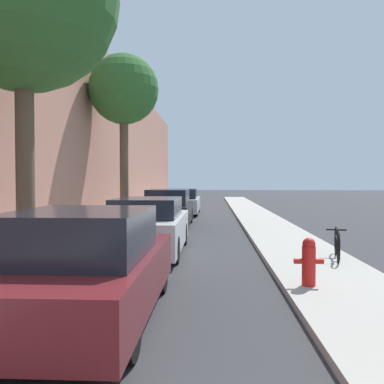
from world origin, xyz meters
The scene contains 11 objects.
ground_plane centered at (0.00, 16.00, 0.00)m, with size 120.00×120.00×0.00m, color #333335.
sidewalk_left centered at (-2.90, 16.00, 0.06)m, with size 2.00×52.00×0.12m.
sidewalk_right centered at (2.90, 16.00, 0.06)m, with size 2.00×52.00×0.12m.
building_facade_left centered at (-4.25, 16.00, 3.75)m, with size 0.70×52.00×7.49m.
parked_car_maroon centered at (-0.94, 5.55, 0.68)m, with size 1.85×4.08×1.45m.
parked_car_white centered at (-0.87, 10.42, 0.67)m, with size 1.74×4.25×1.39m.
parked_car_black centered at (-1.00, 16.30, 0.69)m, with size 1.74×4.51×1.48m.
parked_car_silver centered at (-0.93, 22.09, 0.66)m, with size 1.85×4.63×1.38m.
street_tree_far centered at (-2.59, 15.42, 5.18)m, with size 2.61×2.61×6.44m.
fire_hydrant centered at (2.31, 6.95, 0.52)m, with size 0.48×0.22×0.78m.
bicycle centered at (3.46, 9.27, 0.46)m, with size 0.52×1.57×0.66m.
Camera 1 is at (0.75, 0.32, 1.84)m, focal length 37.89 mm.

